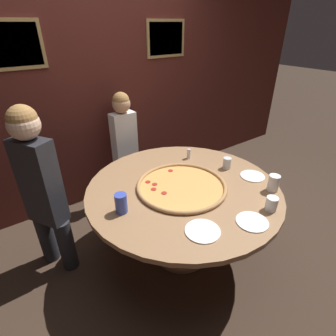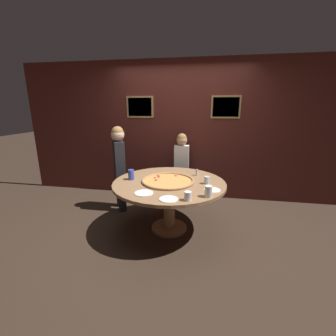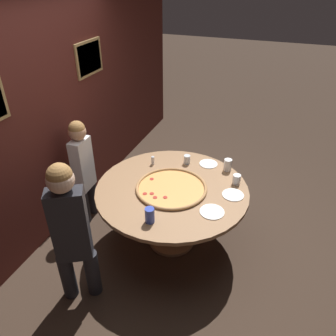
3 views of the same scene
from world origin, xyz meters
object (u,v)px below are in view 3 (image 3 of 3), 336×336
object	(u,v)px
drink_cup_by_shaker	(150,215)
white_plate_right_side	(212,212)
white_plate_beside_cup	(233,195)
white_plate_left_side	(208,164)
drink_cup_far_left	(228,165)
diner_side_left	(83,166)
dining_table	(172,198)
giant_pizza	(171,188)
condiment_shaker	(153,160)
drink_cup_front_edge	(187,159)
drink_cup_near_left	(237,179)
diner_side_right	(71,228)

from	to	relation	value
drink_cup_by_shaker	white_plate_right_side	xyz separation A→B (m)	(0.32, -0.49, -0.07)
white_plate_beside_cup	white_plate_left_side	xyz separation A→B (m)	(0.49, 0.38, 0.00)
drink_cup_far_left	white_plate_right_side	world-z (taller)	drink_cup_far_left
diner_side_left	dining_table	bearing A→B (deg)	85.32
giant_pizza	condiment_shaker	distance (m)	0.53
drink_cup_front_edge	white_plate_right_side	world-z (taller)	drink_cup_front_edge
drink_cup_near_left	diner_side_right	world-z (taller)	diner_side_right
drink_cup_by_shaker	drink_cup_far_left	world-z (taller)	drink_cup_by_shaker
diner_side_right	giant_pizza	bearing A→B (deg)	-150.90
condiment_shaker	diner_side_left	size ratio (longest dim) A/B	0.08
giant_pizza	drink_cup_far_left	bearing A→B (deg)	-39.51
drink_cup_near_left	diner_side_left	distance (m)	1.73
dining_table	giant_pizza	xyz separation A→B (m)	(-0.02, -0.00, 0.14)
drink_cup_near_left	condiment_shaker	xyz separation A→B (m)	(0.05, 0.97, -0.00)
giant_pizza	condiment_shaker	size ratio (longest dim) A/B	7.58
dining_table	drink_cup_by_shaker	distance (m)	0.59
white_plate_right_side	diner_side_right	distance (m)	1.27
drink_cup_far_left	drink_cup_front_edge	world-z (taller)	drink_cup_far_left
dining_table	diner_side_right	size ratio (longest dim) A/B	1.09
dining_table	white_plate_left_side	xyz separation A→B (m)	(0.59, -0.23, 0.14)
drink_cup_front_edge	diner_side_left	size ratio (longest dim) A/B	0.08
drink_cup_near_left	drink_cup_front_edge	distance (m)	0.64
drink_cup_front_edge	white_plate_left_side	bearing A→B (deg)	-73.22
white_plate_beside_cup	dining_table	bearing A→B (deg)	99.04
drink_cup_far_left	white_plate_left_side	size ratio (longest dim) A/B	0.65
drink_cup_by_shaker	white_plate_left_side	world-z (taller)	drink_cup_by_shaker
dining_table	white_plate_left_side	world-z (taller)	white_plate_left_side
drink_cup_far_left	white_plate_beside_cup	bearing A→B (deg)	-161.02
drink_cup_by_shaker	white_plate_beside_cup	world-z (taller)	drink_cup_by_shaker
giant_pizza	diner_side_left	xyz separation A→B (m)	(0.06, 1.11, -0.02)
giant_pizza	drink_cup_front_edge	size ratio (longest dim) A/B	7.09
condiment_shaker	diner_side_left	bearing A→B (deg)	113.43
white_plate_left_side	dining_table	bearing A→B (deg)	158.51
drink_cup_near_left	drink_cup_far_left	distance (m)	0.27
white_plate_beside_cup	drink_cup_front_edge	bearing A→B (deg)	55.89
drink_cup_far_left	white_plate_left_side	xyz separation A→B (m)	(0.05, 0.23, -0.06)
white_plate_left_side	diner_side_right	world-z (taller)	diner_side_right
giant_pizza	condiment_shaker	world-z (taller)	condiment_shaker
giant_pizza	white_plate_right_side	bearing A→B (deg)	-113.92
drink_cup_near_left	white_plate_beside_cup	bearing A→B (deg)	-177.55
white_plate_beside_cup	white_plate_right_side	size ratio (longest dim) A/B	0.94
drink_cup_by_shaker	diner_side_right	distance (m)	0.68
dining_table	diner_side_right	xyz separation A→B (m)	(-0.96, 0.56, 0.21)
drink_cup_far_left	diner_side_left	distance (m)	1.64
white_plate_beside_cup	condiment_shaker	xyz separation A→B (m)	(0.27, 0.98, 0.05)
drink_cup_by_shaker	diner_side_left	bearing A→B (deg)	61.27
diner_side_left	condiment_shaker	bearing A→B (deg)	111.09
white_plate_right_side	diner_side_left	xyz separation A→B (m)	(0.28, 1.59, -0.01)
diner_side_right	white_plate_left_side	bearing A→B (deg)	-147.18
diner_side_left	diner_side_right	bearing A→B (deg)	26.41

